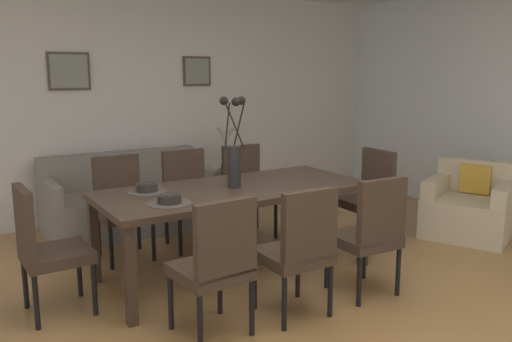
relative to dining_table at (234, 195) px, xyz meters
name	(u,v)px	position (x,y,z in m)	size (l,w,h in m)	color
ground_plane	(279,327)	(-0.22, -0.98, -0.67)	(9.00, 9.00, 0.00)	#A87A47
back_wall_panel	(118,104)	(-0.22, 2.27, 0.63)	(9.00, 0.10, 2.60)	silver
dining_table	(234,195)	(0.00, 0.00, 0.00)	(2.20, 0.99, 0.74)	#3D2D23
dining_chair_near_left	(216,261)	(-0.63, -0.88, -0.16)	(0.47, 0.47, 0.92)	#3D2D23
dining_chair_near_right	(121,202)	(-0.66, 0.90, -0.16)	(0.44, 0.44, 0.92)	#3D2D23
dining_chair_far_left	(299,246)	(-0.03, -0.93, -0.16)	(0.44, 0.44, 0.92)	#3D2D23
dining_chair_far_right	(188,193)	(0.00, 0.89, -0.16)	(0.47, 0.47, 0.92)	#3D2D23
dining_chair_mid_left	(370,230)	(0.64, -0.92, -0.16)	(0.46, 0.46, 0.92)	#3D2D23
dining_chair_mid_right	(246,186)	(0.65, 0.89, -0.16)	(0.45, 0.45, 0.92)	#3D2D23
dining_chair_head_west	(44,244)	(-1.48, 0.03, -0.16)	(0.45, 0.45, 0.92)	#3D2D23
dining_chair_head_east	(369,192)	(1.51, 0.00, -0.16)	(0.45, 0.45, 0.92)	#3D2D23
centerpiece_vase	(234,153)	(0.00, 0.00, 0.35)	(0.21, 0.23, 0.73)	#232326
placemat_near_left	(170,203)	(-0.66, -0.22, 0.07)	(0.32, 0.32, 0.01)	#4C4742
bowl_near_left	(169,198)	(-0.66, -0.22, 0.11)	(0.17, 0.17, 0.07)	#2D2826
placemat_near_right	(147,191)	(-0.66, 0.22, 0.07)	(0.32, 0.32, 0.01)	#4C4742
bowl_near_right	(147,187)	(-0.66, 0.22, 0.11)	(0.17, 0.17, 0.07)	#2D2826
sofa	(130,203)	(-0.31, 1.72, -0.39)	(1.73, 0.84, 0.80)	gray
side_table	(226,193)	(0.84, 1.67, -0.41)	(0.36, 0.36, 0.52)	black
table_lamp	(226,139)	(0.84, 1.67, 0.22)	(0.22, 0.22, 0.51)	#4C4C51
armchair	(470,208)	(2.59, -0.36, -0.39)	(1.06, 1.06, 0.75)	beige
framed_picture_left	(69,71)	(-0.75, 2.20, 1.00)	(0.44, 0.03, 0.40)	#473828
framed_picture_center	(197,71)	(0.75, 2.20, 1.00)	(0.36, 0.03, 0.35)	#473828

